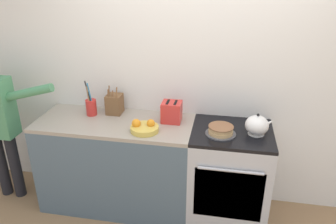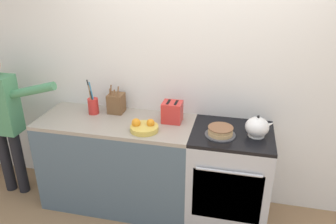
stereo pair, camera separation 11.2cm
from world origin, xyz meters
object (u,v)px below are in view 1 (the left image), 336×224
toaster (172,112)px  stove_range (229,175)px  layer_cake (221,130)px  utensil_crock (91,106)px  tea_kettle (257,125)px  knife_block (115,104)px  fruit_bowl (144,127)px

toaster → stove_range: bearing=-10.3°
layer_cake → utensil_crock: bearing=171.7°
tea_kettle → knife_block: bearing=171.3°
stove_range → fruit_bowl: fruit_bowl is taller
stove_range → layer_cake: 0.51m
stove_range → utensil_crock: bearing=175.6°
tea_kettle → fruit_bowl: size_ratio=0.97×
fruit_bowl → stove_range: bearing=10.1°
knife_block → tea_kettle: bearing=-8.7°
fruit_bowl → layer_cake: bearing=5.1°
knife_block → toaster: size_ratio=1.46×
tea_kettle → knife_block: knife_block is taller
stove_range → toaster: bearing=169.7°
knife_block → utensil_crock: 0.22m
utensil_crock → fruit_bowl: (0.59, -0.24, -0.05)m
layer_cake → knife_block: bearing=165.8°
knife_block → stove_range: bearing=-9.3°
knife_block → toaster: 0.59m
tea_kettle → utensil_crock: bearing=175.5°
tea_kettle → utensil_crock: utensil_crock is taller
knife_block → utensil_crock: bearing=-158.4°
utensil_crock → fruit_bowl: 0.64m
utensil_crock → toaster: bearing=-0.2°
fruit_bowl → toaster: toaster is taller
tea_kettle → knife_block: size_ratio=0.85×
stove_range → layer_cake: (-0.10, -0.08, 0.50)m
tea_kettle → utensil_crock: (-1.55, 0.12, 0.00)m
stove_range → tea_kettle: (0.20, -0.02, 0.55)m
tea_kettle → utensil_crock: size_ratio=0.69×
stove_range → toaster: 0.80m
utensil_crock → fruit_bowl: utensil_crock is taller
stove_range → utensil_crock: (-1.35, 0.10, 0.55)m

